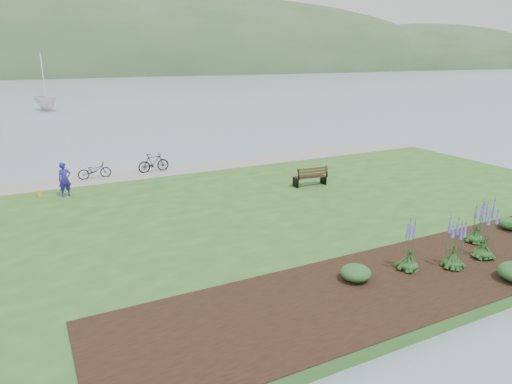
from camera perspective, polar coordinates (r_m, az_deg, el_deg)
ground at (r=22.42m, az=-1.01°, el=-1.73°), size 600.00×600.00×0.00m
lawn at (r=20.68m, az=1.43°, el=-2.77°), size 34.00×20.00×0.40m
shoreline_path at (r=28.44m, az=-7.14°, el=3.01°), size 34.00×2.20×0.03m
garden_bed at (r=16.83m, az=23.84°, el=-8.19°), size 24.00×4.40×0.04m
far_hillside at (r=191.51m, az=-18.77°, el=13.78°), size 580.00×80.00×38.00m
park_bench at (r=24.41m, az=6.87°, el=1.99°), size 1.79×0.84×1.08m
person at (r=24.23m, az=-22.84°, el=1.79°), size 0.84×0.68×2.00m
bicycle_a at (r=27.24m, az=-19.54°, el=2.55°), size 0.73×1.85×0.95m
bicycle_b at (r=27.82m, az=-12.69°, el=3.59°), size 0.72×1.92×1.13m
sailboat at (r=67.69m, az=-24.61°, el=9.24°), size 11.22×11.33×23.58m
pannier at (r=24.99m, az=-25.45°, el=-0.09°), size 0.22×0.32×0.33m
echium_0 at (r=17.26m, az=26.86°, el=-4.22°), size 0.62×0.62×2.37m
echium_1 at (r=18.67m, az=25.89°, el=-3.86°), size 0.62×0.62×1.74m
echium_4 at (r=15.44m, az=18.78°, el=-6.24°), size 0.62×0.62×2.15m
echium_5 at (r=16.15m, az=23.61°, el=-5.96°), size 0.62×0.62×1.94m
shrub_0 at (r=14.58m, az=12.35°, el=-9.83°), size 0.95×0.95×0.48m
shrub_2 at (r=20.87m, az=29.22°, el=-3.48°), size 0.87×0.87×0.43m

